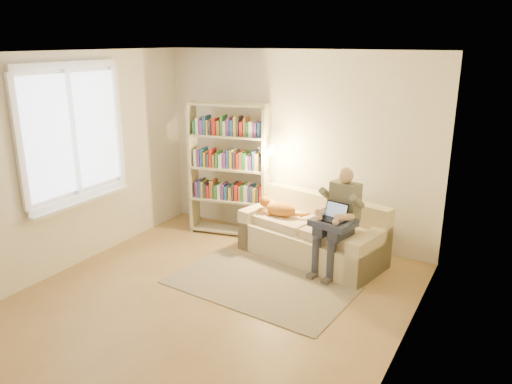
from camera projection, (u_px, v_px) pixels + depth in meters
The scene contains 13 objects.
floor at pixel (204, 305), 5.33m from camera, with size 4.50×4.50×0.00m, color olive.
ceiling at pixel (195, 53), 4.56m from camera, with size 4.00×4.50×0.02m, color white.
wall_left at pixel (61, 165), 5.87m from camera, with size 0.02×4.50×2.60m, color silver.
wall_right at pixel (404, 224), 4.01m from camera, with size 0.02×4.50×2.60m, color silver.
wall_back at pixel (295, 148), 6.82m from camera, with size 4.00×0.02×2.60m, color silver.
window at pixel (77, 156), 5.99m from camera, with size 0.12×1.52×1.69m.
sofa at pixel (313, 237), 6.43m from camera, with size 1.96×1.19×0.78m.
person at pixel (339, 215), 5.91m from camera, with size 0.45×0.61×1.28m.
cat at pixel (281, 209), 6.53m from camera, with size 0.64×0.30×0.23m.
blanket at pixel (329, 221), 5.89m from camera, with size 0.48×0.39×0.08m, color #272D45.
laptop at pixel (330, 214), 5.87m from camera, with size 0.34×0.29×0.26m.
bookshelf at pixel (229, 163), 7.00m from camera, with size 1.30×0.52×1.90m.
rug at pixel (260, 285), 5.75m from camera, with size 2.06×1.22×0.01m, color gray.
Camera 1 is at (2.79, -3.86, 2.73)m, focal length 35.00 mm.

